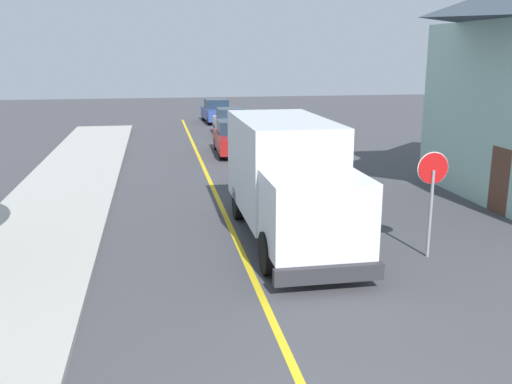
{
  "coord_description": "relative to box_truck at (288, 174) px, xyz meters",
  "views": [
    {
      "loc": [
        -2.04,
        -5.26,
        4.96
      ],
      "look_at": [
        0.49,
        8.9,
        1.4
      ],
      "focal_mm": 39.53,
      "sensor_mm": 36.0,
      "label": 1
    }
  ],
  "objects": [
    {
      "name": "centre_line_yellow",
      "position": [
        -1.43,
        0.74,
        -1.76
      ],
      "size": [
        0.16,
        56.0,
        0.01
      ],
      "primitive_type": "cube",
      "color": "gold",
      "rests_on": "ground"
    },
    {
      "name": "stop_sign",
      "position": [
        3.11,
        -2.14,
        0.09
      ],
      "size": [
        0.8,
        0.1,
        2.65
      ],
      "color": "gray",
      "rests_on": "ground"
    },
    {
      "name": "parked_car_furthest",
      "position": [
        0.99,
        26.71,
        -0.97
      ],
      "size": [
        1.97,
        4.47,
        1.67
      ],
      "color": "#2D4793",
      "rests_on": "ground"
    },
    {
      "name": "parked_car_near",
      "position": [
        0.83,
        5.82,
        -0.97
      ],
      "size": [
        1.87,
        4.43,
        1.67
      ],
      "color": "#B7B7BC",
      "rests_on": "ground"
    },
    {
      "name": "parked_car_mid",
      "position": [
        0.4,
        13.29,
        -0.97
      ],
      "size": [
        1.91,
        4.45,
        1.67
      ],
      "color": "maroon",
      "rests_on": "ground"
    },
    {
      "name": "box_truck",
      "position": [
        0.0,
        0.0,
        0.0
      ],
      "size": [
        2.41,
        7.18,
        3.2
      ],
      "color": "silver",
      "rests_on": "ground"
    },
    {
      "name": "parked_car_far",
      "position": [
        1.09,
        19.68,
        -0.97
      ],
      "size": [
        1.8,
        4.4,
        1.67
      ],
      "color": "silver",
      "rests_on": "ground"
    }
  ]
}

